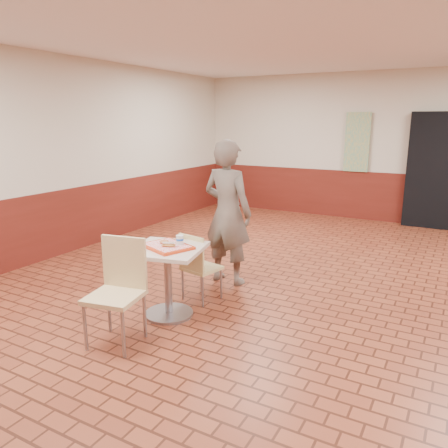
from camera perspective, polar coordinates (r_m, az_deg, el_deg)
The scene contains 11 objects.
room_shell at distance 4.58m, azimuth 10.90°, elevation 6.33°, with size 8.01×10.01×3.01m.
wainscot_band at distance 4.80m, azimuth 10.38°, elevation -5.58°, with size 8.00×10.00×1.00m.
promo_poster at distance 9.49m, azimuth 17.00°, elevation 10.18°, with size 0.50×0.03×1.20m, color gray.
main_table at distance 4.65m, azimuth -7.36°, elevation -5.99°, with size 0.72×0.72×0.76m.
chair_main_front at distance 4.21m, azimuth -13.61°, elevation -7.76°, with size 0.53×0.53×0.99m.
chair_main_back at distance 5.01m, azimuth -3.46°, elevation -5.22°, with size 0.44×0.44×0.80m.
customer at distance 5.47m, azimuth 0.46°, elevation 1.47°, with size 0.67×0.44×1.82m, color #61554B.
serving_tray at distance 4.57m, azimuth -7.45°, elevation -2.90°, with size 0.49×0.38×0.03m.
ring_donut at distance 4.62m, azimuth -7.84°, elevation -2.32°, with size 0.10×0.10×0.03m, color #BE7345.
long_john_donut at distance 4.49m, azimuth -7.23°, elevation -2.70°, with size 0.16×0.12×0.04m.
paper_cup at distance 4.55m, azimuth -5.79°, elevation -2.06°, with size 0.08×0.08×0.10m.
Camera 1 is at (1.41, -4.32, 2.05)m, focal length 35.00 mm.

